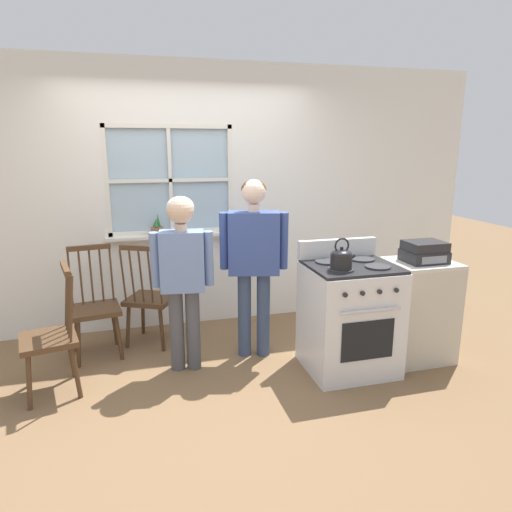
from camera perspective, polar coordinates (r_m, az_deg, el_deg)
ground_plane at (r=3.86m, az=-5.17°, el=-15.56°), size 16.00×16.00×0.00m
wall_back at (r=4.79m, az=-8.38°, el=7.00°), size 6.40×0.16×2.70m
chair_by_window at (r=4.39m, az=-19.48°, el=-6.19°), size 0.48×0.46×1.01m
chair_near_wall at (r=3.87m, az=-24.20°, el=-9.34°), size 0.48×0.50×1.01m
chair_center_cluster at (r=4.50m, az=-13.16°, el=-5.27°), size 0.56×0.55×1.01m
person_elderly_left at (r=3.80m, az=-9.18°, el=-1.28°), size 0.52×0.26×1.49m
person_teen_center at (r=3.99m, az=-0.27°, el=0.67°), size 0.60×0.31×1.60m
stove at (r=3.96m, az=11.57°, el=-7.42°), size 0.72×0.68×1.08m
kettle at (r=3.62m, az=10.63°, el=-0.26°), size 0.21×0.17×0.25m
potted_plant at (r=4.71m, az=-12.27°, el=3.33°), size 0.12×0.12×0.23m
side_counter at (r=4.35m, az=19.56°, el=-6.37°), size 0.55×0.50×0.90m
stereo at (r=4.18m, az=20.30°, el=0.48°), size 0.34×0.29×0.18m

